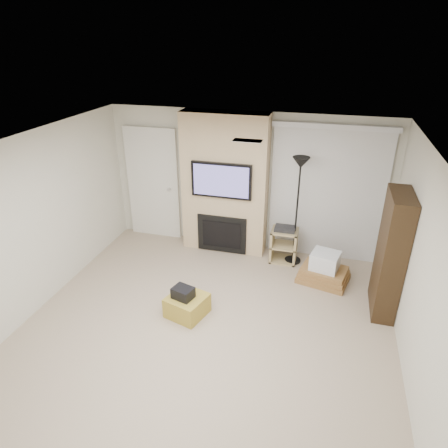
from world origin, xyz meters
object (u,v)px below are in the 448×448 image
(floor_lamp, at_px, (299,181))
(bookshelf, at_px, (391,255))
(av_stand, at_px, (284,243))
(box_stack, at_px, (324,270))
(ottoman, at_px, (187,305))

(floor_lamp, height_order, bookshelf, floor_lamp)
(av_stand, relative_size, box_stack, 0.75)
(ottoman, xyz_separation_m, bookshelf, (2.69, 0.88, 0.75))
(floor_lamp, distance_m, bookshelf, 1.81)
(ottoman, relative_size, av_stand, 0.76)
(floor_lamp, distance_m, box_stack, 1.49)
(av_stand, height_order, bookshelf, bookshelf)
(box_stack, bearing_deg, ottoman, -143.11)
(ottoman, distance_m, av_stand, 2.18)
(bookshelf, bearing_deg, av_stand, 147.94)
(floor_lamp, relative_size, box_stack, 2.15)
(floor_lamp, distance_m, av_stand, 1.16)
(av_stand, height_order, box_stack, av_stand)
(ottoman, height_order, box_stack, box_stack)
(av_stand, xyz_separation_m, box_stack, (0.72, -0.47, -0.15))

